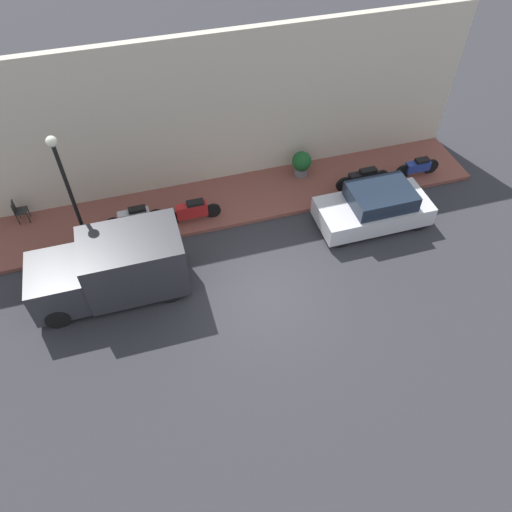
% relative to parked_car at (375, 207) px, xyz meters
% --- Properties ---
extents(ground_plane, '(60.00, 60.00, 0.00)m').
position_rel_parked_car_xyz_m(ground_plane, '(-2.05, 4.62, -0.67)').
color(ground_plane, '#2D2D33').
extents(sidewalk, '(2.63, 18.52, 0.14)m').
position_rel_parked_car_xyz_m(sidewalk, '(2.40, 4.62, -0.60)').
color(sidewalk, brown).
rests_on(sidewalk, ground_plane).
extents(building_facade, '(0.30, 18.52, 5.63)m').
position_rel_parked_car_xyz_m(building_facade, '(3.86, 4.62, 2.14)').
color(building_facade, beige).
rests_on(building_facade, ground_plane).
extents(parked_car, '(1.81, 3.86, 1.42)m').
position_rel_parked_car_xyz_m(parked_car, '(0.00, 0.00, 0.00)').
color(parked_car, silver).
rests_on(parked_car, ground_plane).
extents(delivery_van, '(1.95, 4.51, 2.07)m').
position_rel_parked_car_xyz_m(delivery_van, '(-0.60, 8.92, 0.37)').
color(delivery_van, '#2D2D33').
rests_on(delivery_van, ground_plane).
extents(scooter_silver, '(0.30, 1.99, 0.78)m').
position_rel_parked_car_xyz_m(scooter_silver, '(1.98, 7.99, -0.11)').
color(scooter_silver, '#B7B7BF').
rests_on(scooter_silver, sidewalk).
extents(motorcycle_red, '(0.30, 2.02, 0.85)m').
position_rel_parked_car_xyz_m(motorcycle_red, '(1.67, 6.06, -0.08)').
color(motorcycle_red, '#B21E1E').
rests_on(motorcycle_red, sidewalk).
extents(motorcycle_black, '(0.30, 2.10, 0.81)m').
position_rel_parked_car_xyz_m(motorcycle_black, '(1.66, -0.35, -0.09)').
color(motorcycle_black, black).
rests_on(motorcycle_black, sidewalk).
extents(motorcycle_blue, '(0.30, 1.77, 0.75)m').
position_rel_parked_car_xyz_m(motorcycle_blue, '(1.72, -2.62, -0.12)').
color(motorcycle_blue, navy).
rests_on(motorcycle_blue, sidewalk).
extents(streetlamp, '(0.32, 0.32, 4.28)m').
position_rel_parked_car_xyz_m(streetlamp, '(1.50, 9.65, 2.24)').
color(streetlamp, black).
rests_on(streetlamp, sidewalk).
extents(potted_plant, '(0.74, 0.74, 0.98)m').
position_rel_parked_car_xyz_m(potted_plant, '(3.04, 1.58, -0.00)').
color(potted_plant, slate).
rests_on(potted_plant, sidewalk).
extents(cafe_chair, '(0.40, 0.40, 0.86)m').
position_rel_parked_car_xyz_m(cafe_chair, '(3.33, 11.78, -0.03)').
color(cafe_chair, '#262626').
rests_on(cafe_chair, sidewalk).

